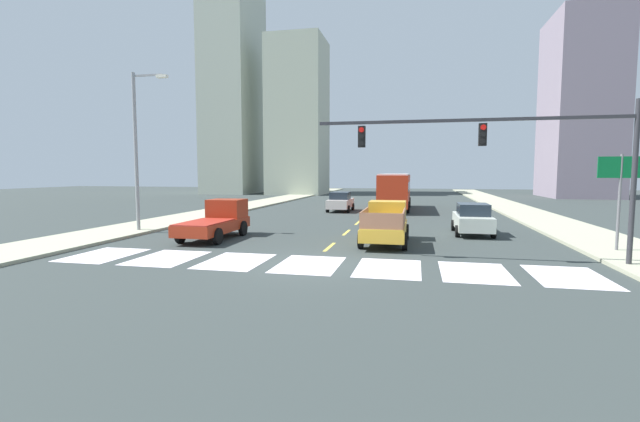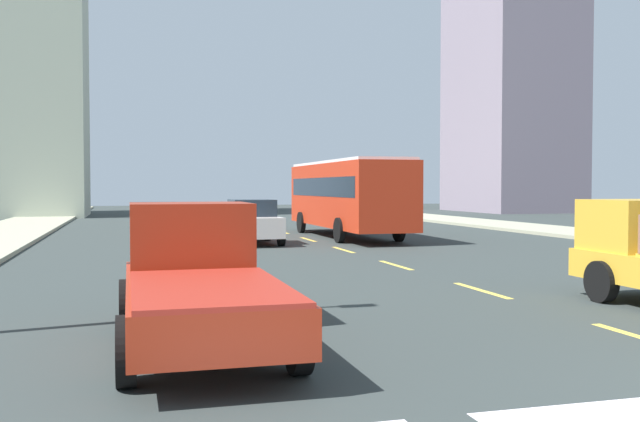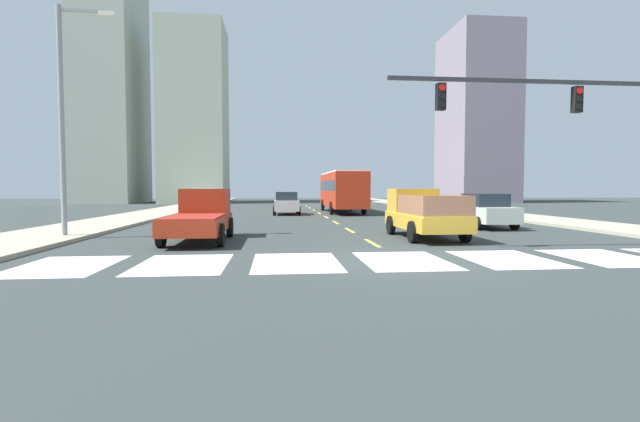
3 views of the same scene
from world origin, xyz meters
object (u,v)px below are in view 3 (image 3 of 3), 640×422
object	(u,v)px
pickup_dark	(201,216)
city_bus	(342,189)
sedan_near_right	(286,203)
traffic_signal_gantry	(614,118)
sedan_near_left	(484,211)
streetlight_left	(66,111)
pickup_stakebed	(421,214)

from	to	relation	value
pickup_dark	city_bus	bearing A→B (deg)	63.72
sedan_near_right	traffic_signal_gantry	size ratio (longest dim) A/B	0.38
pickup_dark	sedan_near_right	xyz separation A→B (m)	(3.65, 16.94, -0.06)
traffic_signal_gantry	sedan_near_right	bearing A→B (deg)	116.44
city_bus	traffic_signal_gantry	world-z (taller)	traffic_signal_gantry
city_bus	sedan_near_left	bearing A→B (deg)	-70.65
city_bus	streetlight_left	size ratio (longest dim) A/B	1.20
pickup_dark	sedan_near_left	distance (m)	13.93
sedan_near_right	city_bus	bearing A→B (deg)	28.84
traffic_signal_gantry	streetlight_left	xyz separation A→B (m)	(-19.11, 4.61, 0.68)
sedan_near_left	streetlight_left	distance (m)	19.23
sedan_near_right	traffic_signal_gantry	xyz separation A→B (m)	(10.23, -20.57, 3.43)
city_bus	traffic_signal_gantry	distance (m)	23.77
pickup_stakebed	sedan_near_right	world-z (taller)	pickup_stakebed
sedan_near_right	traffic_signal_gantry	bearing A→B (deg)	-62.27
city_bus	traffic_signal_gantry	xyz separation A→B (m)	(5.58, -22.99, 2.34)
sedan_near_left	streetlight_left	bearing A→B (deg)	-172.04
sedan_near_right	traffic_signal_gantry	distance (m)	23.22
pickup_stakebed	streetlight_left	distance (m)	14.57
sedan_near_left	sedan_near_right	world-z (taller)	same
traffic_signal_gantry	streetlight_left	distance (m)	19.67
pickup_dark	sedan_near_left	world-z (taller)	pickup_dark
city_bus	sedan_near_right	distance (m)	5.36
sedan_near_right	streetlight_left	distance (m)	18.72
pickup_stakebed	sedan_near_right	distance (m)	17.37
pickup_stakebed	sedan_near_left	size ratio (longest dim) A/B	1.18
city_bus	sedan_near_left	size ratio (longest dim) A/B	2.45
sedan_near_right	sedan_near_left	bearing A→B (deg)	-51.59
pickup_stakebed	sedan_near_left	xyz separation A→B (m)	(4.51, 3.91, -0.08)
sedan_near_right	traffic_signal_gantry	world-z (taller)	traffic_signal_gantry
traffic_signal_gantry	pickup_dark	bearing A→B (deg)	165.37
sedan_near_left	city_bus	bearing A→B (deg)	106.16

